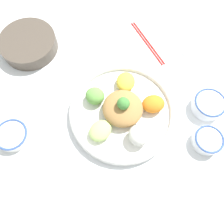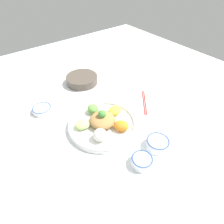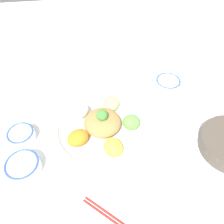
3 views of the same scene
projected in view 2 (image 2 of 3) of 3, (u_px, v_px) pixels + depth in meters
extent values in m
plane|color=white|center=(104.00, 121.00, 1.03)|extent=(2.40, 2.40, 0.00)
cylinder|color=white|center=(103.00, 125.00, 0.99)|extent=(0.36, 0.36, 0.02)
torus|color=white|center=(103.00, 123.00, 0.98)|extent=(0.36, 0.36, 0.02)
ellipsoid|color=white|center=(100.00, 135.00, 0.89)|extent=(0.09, 0.09, 0.06)
ellipsoid|color=orange|center=(121.00, 126.00, 0.94)|extent=(0.10, 0.09, 0.05)
ellipsoid|color=yellow|center=(115.00, 111.00, 1.03)|extent=(0.08, 0.09, 0.04)
ellipsoid|color=#6BAD4C|center=(93.00, 109.00, 1.03)|extent=(0.07, 0.07, 0.05)
ellipsoid|color=#B7DB7A|center=(82.00, 125.00, 0.95)|extent=(0.09, 0.10, 0.04)
ellipsoid|color=#AD7F47|center=(102.00, 120.00, 0.97)|extent=(0.13, 0.13, 0.06)
sphere|color=#478E3D|center=(102.00, 114.00, 0.94)|extent=(0.04, 0.04, 0.04)
cylinder|color=white|center=(42.00, 110.00, 1.08)|extent=(0.11, 0.11, 0.03)
torus|color=#38569E|center=(41.00, 108.00, 1.07)|extent=(0.11, 0.11, 0.01)
cylinder|color=#DBB251|center=(42.00, 108.00, 1.07)|extent=(0.09, 0.09, 0.00)
cylinder|color=white|center=(157.00, 144.00, 0.88)|extent=(0.11, 0.11, 0.04)
torus|color=#38569E|center=(158.00, 141.00, 0.87)|extent=(0.11, 0.11, 0.01)
cylinder|color=#DBB251|center=(158.00, 141.00, 0.87)|extent=(0.09, 0.09, 0.00)
cylinder|color=white|center=(142.00, 161.00, 0.81)|extent=(0.09, 0.09, 0.04)
torus|color=#38569E|center=(142.00, 159.00, 0.80)|extent=(0.09, 0.09, 0.01)
cylinder|color=#DBB251|center=(142.00, 159.00, 0.80)|extent=(0.08, 0.08, 0.00)
cylinder|color=#51473D|center=(82.00, 79.00, 1.30)|extent=(0.21, 0.21, 0.05)
ellipsoid|color=tan|center=(82.00, 77.00, 1.29)|extent=(0.18, 0.18, 0.02)
cylinder|color=red|center=(144.00, 102.00, 1.15)|extent=(0.18, 0.16, 0.01)
cylinder|color=red|center=(145.00, 102.00, 1.15)|extent=(0.18, 0.16, 0.01)
cube|color=white|center=(165.00, 118.00, 1.04)|extent=(0.08, 0.05, 0.01)
ellipsoid|color=white|center=(169.00, 125.00, 1.00)|extent=(0.06, 0.05, 0.01)
cube|color=white|center=(119.00, 80.00, 1.33)|extent=(0.04, 0.09, 0.01)
ellipsoid|color=white|center=(110.00, 82.00, 1.31)|extent=(0.05, 0.05, 0.01)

